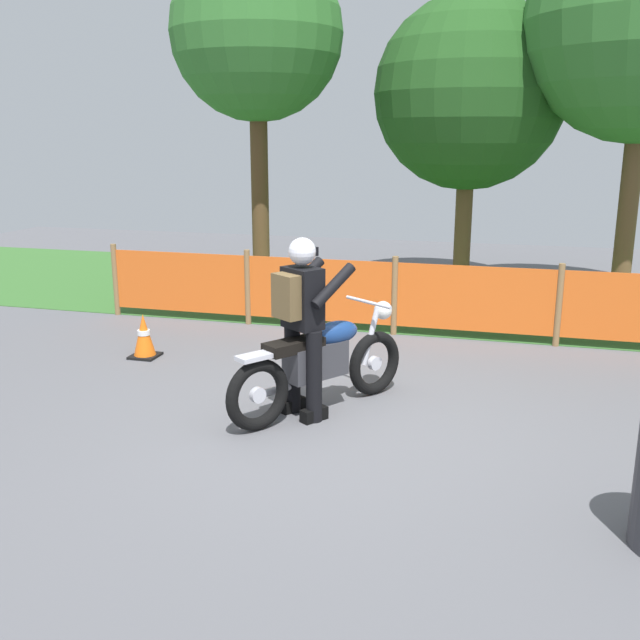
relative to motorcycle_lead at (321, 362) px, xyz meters
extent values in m
cube|color=#5B5B60|center=(0.22, -0.27, -0.49)|extent=(24.00, 24.00, 0.02)
cube|color=#386B2D|center=(0.22, 5.46, -0.48)|extent=(24.00, 5.16, 0.01)
cylinder|color=olive|center=(-3.90, 2.88, 0.04)|extent=(0.08, 0.08, 1.05)
cylinder|color=olive|center=(-1.84, 2.88, 0.04)|extent=(0.08, 0.08, 1.05)
cylinder|color=olive|center=(0.22, 2.88, 0.04)|extent=(0.08, 0.08, 1.05)
cylinder|color=olive|center=(2.28, 2.88, 0.04)|extent=(0.08, 0.08, 1.05)
cube|color=orange|center=(-2.87, 2.88, 0.06)|extent=(1.98, 0.02, 0.85)
cube|color=orange|center=(-0.81, 2.88, 0.06)|extent=(1.98, 0.02, 0.85)
cube|color=orange|center=(1.25, 2.88, 0.06)|extent=(1.98, 0.02, 0.85)
cylinder|color=brown|center=(-2.33, 4.80, 1.10)|extent=(0.28, 0.28, 3.17)
sphere|color=#33702D|center=(-2.33, 4.80, 3.62)|extent=(2.67, 2.67, 2.67)
cylinder|color=brown|center=(0.84, 5.99, 0.59)|extent=(0.28, 0.28, 2.15)
sphere|color=#23511E|center=(0.84, 5.99, 2.75)|extent=(3.08, 3.08, 3.08)
cylinder|color=brown|center=(3.28, 5.20, 0.99)|extent=(0.28, 0.28, 2.95)
torus|color=black|center=(0.41, 0.58, -0.15)|extent=(0.47, 0.61, 0.66)
cylinder|color=silver|center=(0.41, 0.58, -0.15)|extent=(0.13, 0.15, 0.14)
torus|color=black|center=(-0.42, -0.60, -0.15)|extent=(0.47, 0.61, 0.66)
cylinder|color=silver|center=(-0.42, -0.60, -0.15)|extent=(0.13, 0.15, 0.14)
cube|color=#38383D|center=(-0.04, -0.05, 0.03)|extent=(0.56, 0.65, 0.33)
ellipsoid|color=navy|center=(0.10, 0.14, 0.26)|extent=(0.51, 0.58, 0.23)
cube|color=black|center=(-0.18, -0.27, 0.23)|extent=(0.52, 0.60, 0.10)
cube|color=silver|center=(-0.42, -0.60, 0.21)|extent=(0.35, 0.40, 0.04)
cylinder|color=silver|center=(0.37, 0.53, 0.15)|extent=(0.18, 0.23, 0.59)
sphere|color=white|center=(0.47, 0.66, 0.38)|extent=(0.26, 0.26, 0.19)
cylinder|color=silver|center=(0.35, 0.49, 0.50)|extent=(0.53, 0.38, 0.03)
cylinder|color=silver|center=(-0.33, -0.23, -0.22)|extent=(0.38, 0.51, 0.07)
cylinder|color=black|center=(-0.26, -0.09, -0.05)|extent=(0.21, 0.21, 0.86)
cube|color=black|center=(-0.26, -0.09, -0.42)|extent=(0.24, 0.28, 0.12)
cylinder|color=black|center=(0.01, -0.27, -0.05)|extent=(0.21, 0.21, 0.86)
cube|color=black|center=(0.01, -0.27, -0.42)|extent=(0.24, 0.28, 0.12)
cube|color=black|center=(-0.12, -0.18, 0.66)|extent=(0.43, 0.40, 0.56)
cylinder|color=black|center=(-0.20, 0.09, 0.78)|extent=(0.36, 0.45, 0.38)
cylinder|color=black|center=(0.16, -0.16, 0.78)|extent=(0.36, 0.45, 0.38)
sphere|color=silver|center=(-0.12, -0.18, 1.08)|extent=(0.35, 0.35, 0.25)
cube|color=black|center=(-0.07, -0.10, 1.08)|extent=(0.16, 0.13, 0.08)
cube|color=brown|center=(-0.22, -0.32, 0.70)|extent=(0.32, 0.29, 0.40)
cube|color=black|center=(-2.48, 1.09, -0.47)|extent=(0.32, 0.32, 0.03)
cone|color=orange|center=(-2.48, 1.09, -0.20)|extent=(0.26, 0.26, 0.50)
cylinder|color=white|center=(-2.48, 1.09, -0.18)|extent=(0.15, 0.15, 0.06)
camera|label=1|loc=(1.69, -6.22, 2.08)|focal=40.09mm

